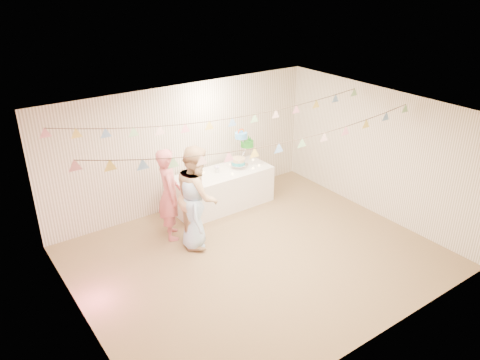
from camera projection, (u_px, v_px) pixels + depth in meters
floor at (257, 257)px, 8.27m from camera, size 6.00×6.00×0.00m
ceiling at (259, 116)px, 7.17m from camera, size 6.00×6.00×0.00m
back_wall at (184, 147)px, 9.57m from camera, size 6.00×6.00×0.00m
front_wall at (378, 263)px, 5.87m from camera, size 6.00×6.00×0.00m
left_wall at (77, 250)px, 6.15m from camera, size 5.00×5.00×0.00m
right_wall at (378, 153)px, 9.29m from camera, size 5.00×5.00×0.00m
table at (223, 189)px, 9.86m from camera, size 2.11×0.84×0.79m
cake_stand at (243, 150)px, 9.87m from camera, size 0.70×0.41×0.78m
cake_bottom at (238, 166)px, 9.88m from camera, size 0.31×0.31×0.15m
cake_middle at (247, 148)px, 10.05m from camera, size 0.27×0.27×0.22m
cake_top_tier at (241, 140)px, 9.72m from camera, size 0.25×0.25×0.19m
platter at (200, 181)px, 9.37m from camera, size 0.32×0.32×0.02m
posy at (217, 171)px, 9.67m from camera, size 0.13×0.13×0.15m
person_adult_a at (169, 194)px, 8.56m from camera, size 0.62×0.75×1.77m
person_adult_b at (197, 195)px, 8.38m from camera, size 1.04×1.14×1.88m
person_child at (193, 213)px, 8.33m from camera, size 0.63×0.77×1.35m
bunting_back at (221, 114)px, 8.10m from camera, size 5.60×1.10×0.40m
bunting_front at (267, 136)px, 7.14m from camera, size 5.60×0.90×0.36m
tealight_0 at (192, 183)px, 9.16m from camera, size 0.04×0.04×0.03m
tealight_1 at (203, 172)px, 9.64m from camera, size 0.04×0.04×0.03m
tealight_2 at (232, 174)px, 9.58m from camera, size 0.04×0.04×0.03m
tealight_3 at (230, 164)px, 10.04m from camera, size 0.04×0.04×0.03m
tealight_4 at (259, 165)px, 9.99m from camera, size 0.04×0.04×0.03m
tealight_5 at (253, 160)px, 10.27m from camera, size 0.04×0.04×0.03m
tealight_6 at (253, 168)px, 9.84m from camera, size 0.04×0.04×0.03m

